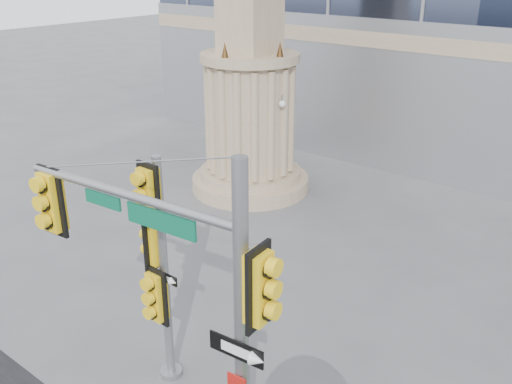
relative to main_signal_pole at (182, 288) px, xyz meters
The scene contains 3 objects.
monument 13.05m from the main_signal_pole, 124.90° to the left, with size 4.40×4.40×16.60m.
main_signal_pole is the anchor object (origin of this frame).
secondary_signal_pole 2.66m from the main_signal_pole, 147.53° to the left, with size 0.84×0.63×4.92m.
Camera 1 is at (6.79, -6.56, 8.27)m, focal length 40.00 mm.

